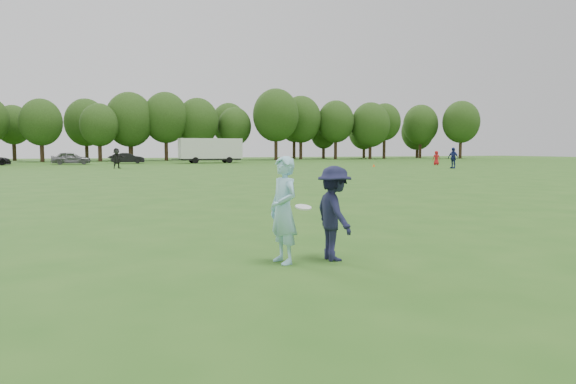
% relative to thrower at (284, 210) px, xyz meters
% --- Properties ---
extents(ground, '(200.00, 200.00, 0.00)m').
position_rel_thrower_xyz_m(ground, '(-0.21, -0.39, -0.89)').
color(ground, '#2A5919').
rests_on(ground, ground).
extents(thrower, '(0.54, 0.72, 1.78)m').
position_rel_thrower_xyz_m(thrower, '(0.00, 0.00, 0.00)').
color(thrower, '#99D7ED').
rests_on(thrower, ground).
extents(defender, '(0.63, 1.06, 1.61)m').
position_rel_thrower_xyz_m(defender, '(0.89, -0.09, -0.08)').
color(defender, '#191B39').
rests_on(defender, ground).
extents(player_far_b, '(0.72, 1.25, 2.00)m').
position_rel_thrower_xyz_m(player_far_b, '(29.26, 32.23, 0.11)').
color(player_far_b, navy).
rests_on(player_far_b, ground).
extents(player_far_c, '(0.94, 0.79, 1.64)m').
position_rel_thrower_xyz_m(player_far_c, '(33.97, 41.02, -0.07)').
color(player_far_c, red).
rests_on(player_far_c, ground).
extents(player_far_d, '(1.90, 1.06, 1.95)m').
position_rel_thrower_xyz_m(player_far_d, '(-0.75, 43.69, 0.09)').
color(player_far_d, '#242424').
rests_on(player_far_d, ground).
extents(car_e, '(4.41, 1.78, 1.50)m').
position_rel_thrower_xyz_m(car_e, '(-5.28, 58.21, -0.14)').
color(car_e, slate).
rests_on(car_e, ground).
extents(car_f, '(4.19, 1.81, 1.34)m').
position_rel_thrower_xyz_m(car_f, '(1.29, 59.77, -0.22)').
color(car_f, black).
rests_on(car_f, ground).
extents(field_cone, '(0.28, 0.28, 0.30)m').
position_rel_thrower_xyz_m(field_cone, '(24.59, 39.00, -0.74)').
color(field_cone, '#FC510D').
rests_on(field_cone, ground).
extents(disc_in_play, '(0.32, 0.31, 0.09)m').
position_rel_thrower_xyz_m(disc_in_play, '(0.25, -0.24, 0.06)').
color(disc_in_play, white).
rests_on(disc_in_play, ground).
extents(cargo_trailer, '(9.00, 2.75, 3.20)m').
position_rel_thrower_xyz_m(cargo_trailer, '(11.52, 58.36, 0.89)').
color(cargo_trailer, white).
rests_on(cargo_trailer, ground).
extents(treeline, '(130.35, 18.39, 11.74)m').
position_rel_thrower_xyz_m(treeline, '(2.60, 76.51, 5.37)').
color(treeline, '#332114').
rests_on(treeline, ground).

